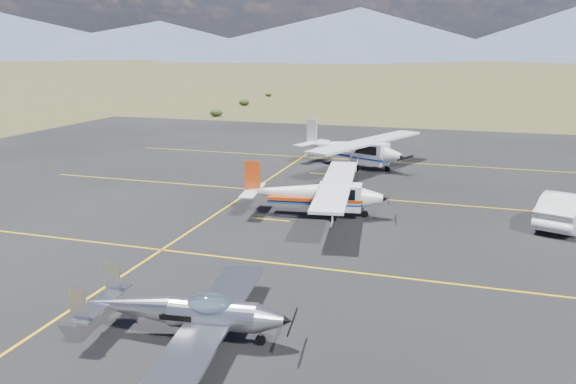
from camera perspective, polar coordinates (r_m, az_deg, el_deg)
The scene contains 6 objects.
ground at distance 20.49m, azimuth -0.67°, elevation -9.52°, with size 1600.00×1600.00×0.00m, color #383D1C.
apron at distance 26.80m, azimuth 3.95°, elevation -3.69°, with size 72.00×72.00×0.02m, color black.
aircraft_low_wing at distance 16.91m, azimuth -9.88°, elevation -11.95°, with size 6.02×8.34×1.80m.
aircraft_cessna at distance 28.50m, azimuth 2.81°, elevation -0.05°, with size 6.49×10.74×2.71m.
aircraft_plain at distance 40.55m, azimuth 6.62°, elevation 4.47°, with size 8.82×11.87×3.10m.
sedan at distance 30.04m, azimuth 26.23°, elevation -1.52°, with size 1.74×5.00×1.65m, color white.
Camera 1 is at (5.79, -17.81, 8.31)m, focal length 35.00 mm.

